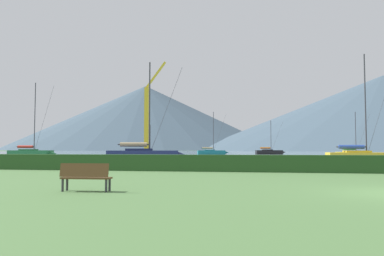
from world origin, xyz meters
The scene contains 13 objects.
harbor_water centered at (0.00, 137.00, 0.00)m, with size 320.00×246.00×0.00m, color gray.
hedge_line centered at (0.00, 11.00, 0.53)m, with size 80.00×1.20×1.06m, color #284C23.
sailboat_slip_1 centered at (-17.47, 28.19, 0.76)m, with size 9.37×4.38×11.41m.
sailboat_slip_3 centered at (11.66, 56.55, 0.55)m, with size 6.74×3.52×7.95m.
sailboat_slip_5 centered at (-32.60, 80.19, 0.55)m, with size 6.82×3.68×7.57m.
sailboat_slip_6 centered at (-1.97, 88.97, 0.66)m, with size 8.13×3.83×9.09m.
sailboat_slip_7 centered at (-16.24, 79.75, 0.66)m, with size 7.93×3.89×10.66m.
sailboat_slip_8 centered at (-44.59, 47.93, 0.74)m, with size 8.71×2.89×13.32m.
sailboat_slip_11 centered at (5.99, 28.92, 0.66)m, with size 7.87×2.68×11.49m.
park_bench_near_path centered at (-10.36, -1.14, 0.53)m, with size 1.70×0.55×0.95m.
dock_crane centered at (-26.82, 59.85, 6.16)m, with size 5.00×2.00×19.06m.
distant_hill_west_ridge centered at (-138.29, 418.17, 38.40)m, with size 319.54×319.54×76.80m, color #425666.
distant_hill_central_peak centered at (111.49, 366.27, 35.51)m, with size 359.73×359.73×71.02m, color #425666.
Camera 1 is at (-4.59, -13.02, 1.43)m, focal length 35.21 mm.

